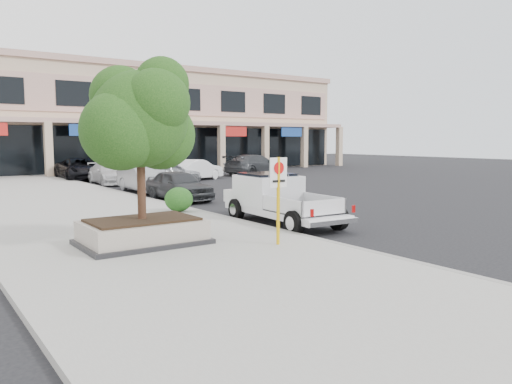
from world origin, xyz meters
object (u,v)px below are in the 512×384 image
planter_tree (142,120)px  pickup_truck (283,199)px  planter (143,232)px  curb_car_c (110,173)px  curb_car_b (145,178)px  lot_car_d (150,169)px  lot_car_a (172,173)px  lot_car_e (167,167)px  no_parking_sign (278,189)px  lot_car_f (251,166)px  lot_car_c (255,165)px  curb_car_d (80,169)px  lot_car_b (196,170)px  curb_car_a (179,185)px

planter_tree → pickup_truck: size_ratio=0.73×
planter → curb_car_c: size_ratio=0.67×
curb_car_b → lot_car_d: 9.75m
planter → lot_car_a: (9.40, 17.65, 0.21)m
planter → lot_car_d: size_ratio=0.63×
planter_tree → lot_car_e: 26.71m
no_parking_sign → lot_car_f: (15.13, 23.03, -0.93)m
lot_car_c → lot_car_f: size_ratio=1.33×
lot_car_a → no_parking_sign: bearing=157.4°
planter → curb_car_d: curb_car_d is taller
lot_car_c → lot_car_f: (-0.38, 0.03, -0.12)m
lot_car_d → pickup_truck: bearing=170.8°
lot_car_a → lot_car_d: (0.39, 4.51, 0.03)m
lot_car_b → lot_car_e: size_ratio=1.16×
lot_car_c → lot_car_f: bearing=70.2°
lot_car_e → curb_car_b: bearing=142.1°
curb_car_b → curb_car_a: bearing=-90.5°
planter → no_parking_sign: bearing=-36.5°
lot_car_b → lot_car_d: 3.88m
planter_tree → curb_car_b: (5.58, 13.15, -2.64)m
curb_car_a → lot_car_f: 17.18m
curb_car_b → planter_tree: bearing=-112.0°
lot_car_d → curb_car_c: bearing=127.1°
curb_car_a → lot_car_e: 16.21m
planter → curb_car_a: (5.60, 9.03, 0.25)m
curb_car_a → lot_car_d: 13.78m
lot_car_b → lot_car_f: 6.46m
planter → curb_car_a: bearing=58.2°
planter_tree → curb_car_c: size_ratio=0.84×
curb_car_b → lot_car_f: size_ratio=1.10×
curb_car_b → curb_car_c: (0.14, 6.11, -0.09)m
planter → lot_car_e: size_ratio=0.83×
lot_car_c → curb_car_d: bearing=62.2°
curb_car_a → curb_car_c: (0.25, 10.39, -0.04)m
curb_car_c → lot_car_f: 12.26m
planter_tree → lot_car_c: planter_tree is taller
lot_car_a → lot_car_d: bearing=-9.3°
planter → lot_car_b: (11.88, 18.89, 0.26)m
curb_car_b → lot_car_d: curb_car_b is taller
curb_car_a → lot_car_a: bearing=63.1°
pickup_truck → lot_car_f: bearing=61.5°
pickup_truck → lot_car_c: pickup_truck is taller
lot_car_b → lot_car_f: size_ratio=1.05×
planter_tree → curb_car_b: bearing=67.0°
pickup_truck → lot_car_f: (12.54, 19.99, -0.15)m
curb_car_a → lot_car_c: lot_car_c is taller
curb_car_b → lot_car_c: size_ratio=0.83×
pickup_truck → lot_car_c: 23.78m
curb_car_b → curb_car_d: bearing=93.5°
curb_car_c → pickup_truck: bearing=-88.5°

